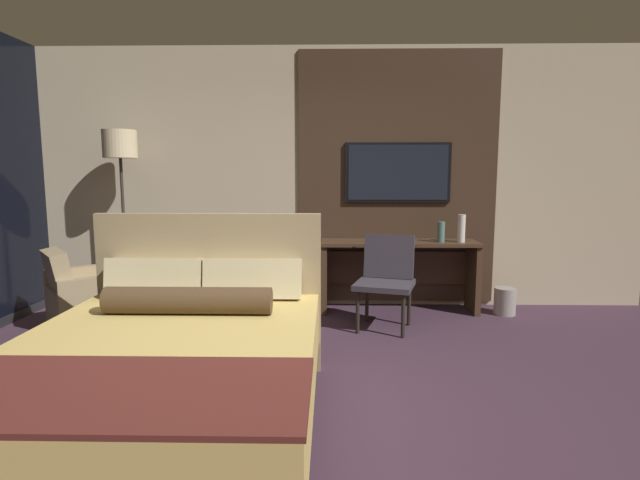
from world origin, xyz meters
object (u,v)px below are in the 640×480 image
Objects in this scene: desk_chair at (386,274)px; vase_short at (441,232)px; armchair_by_window at (89,301)px; floor_lamp at (121,159)px; vase_tall at (461,228)px; waste_bin at (505,301)px; bed at (171,376)px; tv at (398,172)px; desk at (398,264)px.

vase_short is (0.61, 0.49, 0.34)m from desk_chair.
vase_short is at bearing 55.50° from desk_chair.
floor_lamp reaches higher than armchair_by_window.
waste_bin is (0.47, -0.05, -0.75)m from vase_tall.
bed is at bearing -128.91° from vase_short.
armchair_by_window is (-1.39, 1.91, -0.08)m from bed.
desk_chair is (1.42, 2.02, 0.17)m from bed.
tv is 0.79m from vase_short.
vase_short is (3.42, 0.61, 0.59)m from armchair_by_window.
bed is 1.28× the size of desk.
desk_chair is at bearing 54.93° from bed.
floor_lamp is at bearing -173.08° from desk_chair.
waste_bin is (1.28, 0.44, -0.37)m from desk_chair.
tv reaches higher than desk_chair.
tv is (1.61, 2.79, 1.13)m from bed.
desk_chair is at bearing -108.08° from desk.
vase_tall is (0.63, -0.28, -0.57)m from tv.
bed is 2.36m from armchair_by_window.
tv reaches higher than vase_tall.
waste_bin is at bearing 35.34° from desk_chair.
desk_chair is 1.41m from waste_bin.
floor_lamp is 8.97× the size of vase_short.
armchair_by_window is 3.53m from vase_short.
armchair_by_window is at bearing -169.88° from vase_short.
vase_short is at bearing 0.67° from floor_lamp.
tv reaches higher than desk.
floor_lamp is (-2.68, 0.46, 1.08)m from desk_chair.
floor_lamp is 3.37m from vase_short.
desk_chair is 2.92m from floor_lamp.
tv is 1.75m from waste_bin.
desk is 1.65× the size of armchair_by_window.
vase_tall is at bearing 173.96° from waste_bin.
tv is at bearing 6.21° from floor_lamp.
waste_bin is (4.09, 0.55, -0.13)m from armchair_by_window.
desk_chair is at bearing -9.65° from floor_lamp.
armchair_by_window is 3.47× the size of vase_tall.
bed is 3.66m from waste_bin.
desk is 5.72× the size of vase_tall.
vase_tall reaches higher than desk.
tv reaches higher than vase_short.
bed is 2.12× the size of armchair_by_window.
bed is 3.41m from tv.
desk is 3.09m from armchair_by_window.
bed is at bearing -121.72° from desk.
armchair_by_window is 3.73m from vase_tall.
bed reaches higher than waste_bin.
vase_short is (0.42, -0.27, -0.61)m from tv.
vase_short is at bearing 175.06° from waste_bin.
vase_short is (2.03, 2.52, 0.52)m from bed.
vase_tall is 0.21m from vase_short.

